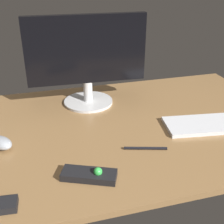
{
  "coord_description": "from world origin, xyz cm",
  "views": [
    {
      "loc": [
        -28.27,
        -95.61,
        58.64
      ],
      "look_at": [
        -1.67,
        0.24,
        8.0
      ],
      "focal_mm": 48.07,
      "sensor_mm": 36.0,
      "label": 1
    }
  ],
  "objects": [
    {
      "name": "computer_mouse",
      "position": [
        -41.68,
        -3.86,
        3.88
      ],
      "size": [
        10.59,
        11.23,
        3.76
      ],
      "primitive_type": "ellipsoid",
      "rotation": [
        0.0,
        0.0,
        -0.9
      ],
      "color": "#999EA5",
      "rests_on": "desk"
    },
    {
      "name": "media_remote",
      "position": [
        -16.03,
        -27.48,
        3.17
      ],
      "size": [
        16.89,
        11.65,
        3.83
      ],
      "rotation": [
        0.0,
        0.0,
        -0.41
      ],
      "color": "black",
      "rests_on": "desk"
    },
    {
      "name": "desk",
      "position": [
        0.0,
        0.0,
        1.0
      ],
      "size": [
        140.0,
        84.0,
        2.0
      ],
      "primitive_type": "cube",
      "color": "olive",
      "rests_on": "ground"
    },
    {
      "name": "pen",
      "position": [
        4.91,
        -18.02,
        2.48
      ],
      "size": [
        14.09,
        4.98,
        0.96
      ],
      "primitive_type": "cylinder",
      "rotation": [
        0.0,
        1.57,
        -0.29
      ],
      "color": "black",
      "rests_on": "desk"
    },
    {
      "name": "keyboard",
      "position": [
        35.46,
        -9.84,
        2.75
      ],
      "size": [
        38.03,
        18.91,
        1.51
      ],
      "primitive_type": "cube",
      "rotation": [
        0.0,
        0.0,
        -0.14
      ],
      "color": "silver",
      "rests_on": "desk"
    },
    {
      "name": "monitor",
      "position": [
        -6.18,
        23.26,
        23.04
      ],
      "size": [
        49.72,
        21.37,
        37.91
      ],
      "rotation": [
        0.0,
        0.0,
        -0.05
      ],
      "color": "silver",
      "rests_on": "desk"
    }
  ]
}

